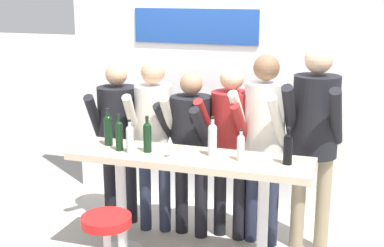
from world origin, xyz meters
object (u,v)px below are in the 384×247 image
object	(u,v)px
person_center	(230,135)
wine_bottle_6	(108,129)
wine_bottle_5	(119,134)
wine_glass_0	(170,143)
person_left	(154,128)
person_center_right	(264,130)
bar_stool	(107,243)
person_far_left	(118,127)
person_right	(315,127)
wine_bottle_1	(147,136)
wine_bottle_4	(241,146)
person_center_left	(191,138)
wine_bottle_2	(130,138)
wine_bottle_3	(212,138)
tasting_table	(189,176)
wine_bottle_0	(288,147)

from	to	relation	value
person_center	wine_bottle_6	world-z (taller)	person_center
wine_bottle_5	wine_bottle_6	distance (m)	0.20
wine_bottle_6	wine_glass_0	distance (m)	0.66
person_left	person_center_right	distance (m)	1.04
bar_stool	person_far_left	xyz separation A→B (m)	(-0.49, 1.25, 0.56)
person_left	person_center	world-z (taller)	person_left
person_right	wine_bottle_1	size ratio (longest dim) A/B	6.01
wine_bottle_5	person_right	bearing A→B (deg)	22.06
wine_bottle_4	wine_glass_0	xyz separation A→B (m)	(-0.56, -0.10, 0.01)
wine_bottle_4	person_center_left	bearing A→B (deg)	138.17
wine_bottle_2	wine_bottle_3	size ratio (longest dim) A/B	0.86
wine_bottle_3	person_center_left	bearing A→B (deg)	125.60
person_left	wine_bottle_5	xyz separation A→B (m)	(-0.08, -0.56, 0.08)
tasting_table	person_far_left	xyz separation A→B (m)	(-0.93, 0.59, 0.19)
person_center	wine_bottle_6	distance (m)	1.10
wine_bottle_0	wine_bottle_1	xyz separation A→B (m)	(-1.16, -0.04, 0.00)
wine_bottle_3	wine_glass_0	distance (m)	0.35
person_far_left	person_center_left	distance (m)	0.78
bar_stool	person_right	distance (m)	1.99
person_far_left	person_center	xyz separation A→B (m)	(1.13, -0.00, 0.02)
tasting_table	wine_bottle_0	size ratio (longest dim) A/B	6.78
bar_stool	wine_bottle_2	world-z (taller)	wine_bottle_2
person_center_left	wine_bottle_3	world-z (taller)	person_center_left
person_center	wine_bottle_2	world-z (taller)	person_center
person_center_left	wine_glass_0	bearing A→B (deg)	-77.40
person_right	wine_glass_0	world-z (taller)	person_right
bar_stool	wine_bottle_2	xyz separation A→B (m)	(-0.05, 0.58, 0.67)
wine_bottle_2	wine_bottle_0	bearing A→B (deg)	4.49
tasting_table	bar_stool	bearing A→B (deg)	-123.67
person_center_right	person_right	world-z (taller)	person_right
person_center	wine_bottle_3	bearing A→B (deg)	-80.12
person_center	wine_bottle_3	distance (m)	0.55
wine_glass_0	wine_bottle_4	bearing A→B (deg)	10.54
person_center	wine_bottle_2	distance (m)	0.97
person_far_left	person_center_right	world-z (taller)	person_center_right
person_right	wine_bottle_0	size ratio (longest dim) A/B	6.19
person_center_left	wine_bottle_6	world-z (taller)	person_center_left
person_far_left	wine_bottle_5	xyz separation A→B (m)	(0.33, -0.65, 0.13)
bar_stool	person_right	size ratio (longest dim) A/B	0.35
wine_bottle_5	wine_glass_0	distance (m)	0.48
person_left	wine_bottle_3	bearing A→B (deg)	-41.87
person_center_right	wine_bottle_4	distance (m)	0.57
person_left	wine_bottle_2	distance (m)	0.59
person_far_left	wine_glass_0	world-z (taller)	person_far_left
wine_bottle_1	wine_bottle_6	world-z (taller)	wine_bottle_6
bar_stool	person_center_left	size ratio (longest dim) A/B	0.41
tasting_table	person_left	xyz separation A→B (m)	(-0.52, 0.50, 0.24)
person_center_left	person_right	xyz separation A→B (m)	(1.11, 0.05, 0.18)
wine_glass_0	tasting_table	bearing A→B (deg)	41.19
person_center_right	tasting_table	bearing A→B (deg)	-122.79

